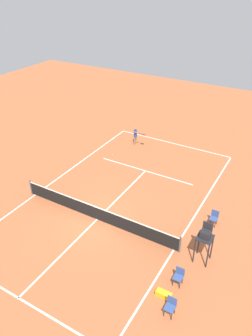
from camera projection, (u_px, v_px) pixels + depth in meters
name	position (u px, v px, depth m)	size (l,w,h in m)	color
ground_plane	(97.00, 219.00, 19.95)	(60.00, 60.00, 0.00)	#B76038
court_lines	(97.00, 219.00, 19.95)	(10.23, 23.62, 0.01)	white
tennis_net	(97.00, 213.00, 19.69)	(10.83, 0.10, 1.07)	#4C4C51
player_serving	(136.00, 135.00, 27.90)	(1.24, 0.64, 1.62)	#9E704C
tennis_ball	(112.00, 155.00, 26.80)	(0.07, 0.07, 0.07)	#CCE033
umpire_chair	(205.00, 237.00, 16.34)	(0.80, 0.80, 2.41)	#232328
courtside_chair_near	(179.00, 276.00, 15.61)	(0.44, 0.46, 0.95)	#262626
courtside_chair_mid	(214.00, 217.00, 19.29)	(0.44, 0.46, 0.95)	#262626
courtside_chair_far	(171.00, 306.00, 14.22)	(0.44, 0.46, 0.95)	#262626
equipment_bag	(164.00, 294.00, 15.16)	(0.76, 0.32, 0.30)	yellow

